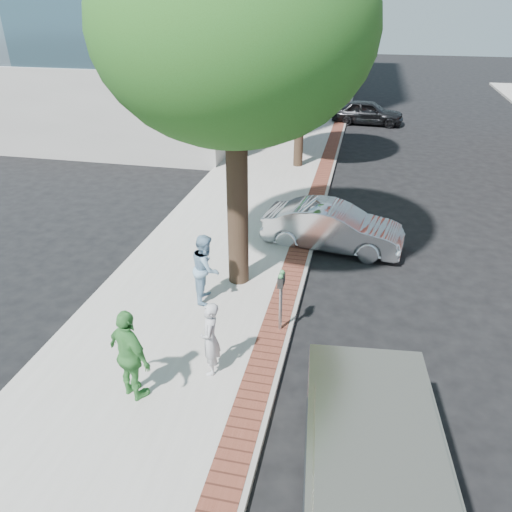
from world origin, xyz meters
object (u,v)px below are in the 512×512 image
(bg_car, at_px, (368,112))
(van, at_px, (373,486))
(person_gray, at_px, (210,339))
(sedan_silver, at_px, (333,227))
(parking_meter, at_px, (281,289))
(person_green, at_px, (130,356))
(person_officer, at_px, (206,268))

(bg_car, height_order, van, van)
(person_gray, height_order, sedan_silver, person_gray)
(parking_meter, distance_m, van, 4.77)
(person_gray, bearing_deg, parking_meter, 134.29)
(sedan_silver, height_order, bg_car, bg_car)
(person_green, xyz_separation_m, bg_car, (3.72, 23.80, -0.40))
(parking_meter, height_order, sedan_silver, parking_meter)
(parking_meter, xyz_separation_m, bg_car, (1.44, 21.18, -0.52))
(person_officer, bearing_deg, bg_car, -21.35)
(sedan_silver, bearing_deg, van, -164.64)
(person_gray, height_order, bg_car, person_gray)
(person_officer, distance_m, sedan_silver, 4.66)
(person_officer, bearing_deg, person_green, 163.07)
(person_green, distance_m, sedan_silver, 7.88)
(person_gray, relative_size, person_officer, 0.91)
(sedan_silver, xyz_separation_m, bg_car, (0.67, 16.54, 0.01))
(person_gray, height_order, person_officer, person_officer)
(sedan_silver, bearing_deg, person_gray, 171.02)
(sedan_silver, bearing_deg, person_green, 164.67)
(person_officer, relative_size, sedan_silver, 0.42)
(parking_meter, relative_size, person_officer, 0.86)
(parking_meter, distance_m, person_gray, 2.00)
(bg_car, bearing_deg, person_green, 174.76)
(person_green, bearing_deg, person_gray, -111.88)
(person_green, bearing_deg, van, -172.54)
(person_gray, xyz_separation_m, sedan_silver, (1.85, 6.29, -0.25))
(person_officer, height_order, van, person_officer)
(van, bearing_deg, bg_car, 85.49)
(sedan_silver, relative_size, bg_car, 1.02)
(parking_meter, xyz_separation_m, van, (2.01, -4.32, -0.24))
(person_gray, distance_m, person_officer, 2.68)
(parking_meter, height_order, person_gray, person_gray)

